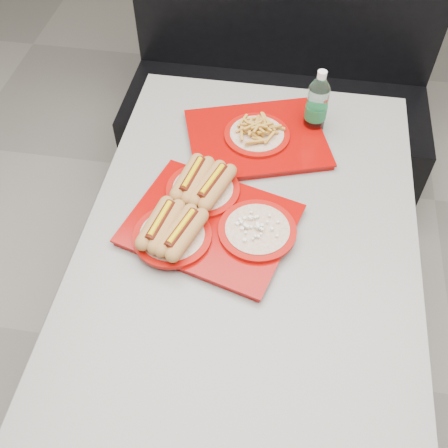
% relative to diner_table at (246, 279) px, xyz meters
% --- Properties ---
extents(ground, '(6.00, 6.00, 0.00)m').
position_rel_diner_table_xyz_m(ground, '(0.00, 0.00, -0.58)').
color(ground, gray).
rests_on(ground, ground).
extents(diner_table, '(0.92, 1.42, 0.75)m').
position_rel_diner_table_xyz_m(diner_table, '(0.00, 0.00, 0.00)').
color(diner_table, black).
rests_on(diner_table, ground).
extents(booth_bench, '(1.30, 0.57, 1.35)m').
position_rel_diner_table_xyz_m(booth_bench, '(0.00, 1.09, -0.18)').
color(booth_bench, black).
rests_on(booth_bench, ground).
extents(tray_near, '(0.50, 0.44, 0.09)m').
position_rel_diner_table_xyz_m(tray_near, '(-0.12, 0.05, 0.20)').
color(tray_near, '#8D0603').
rests_on(tray_near, diner_table).
extents(tray_far, '(0.50, 0.44, 0.08)m').
position_rel_diner_table_xyz_m(tray_far, '(-0.03, 0.40, 0.19)').
color(tray_far, '#8D0603').
rests_on(tray_far, diner_table).
extents(water_bottle, '(0.07, 0.07, 0.22)m').
position_rel_diner_table_xyz_m(water_bottle, '(0.15, 0.49, 0.26)').
color(water_bottle, silver).
rests_on(water_bottle, diner_table).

